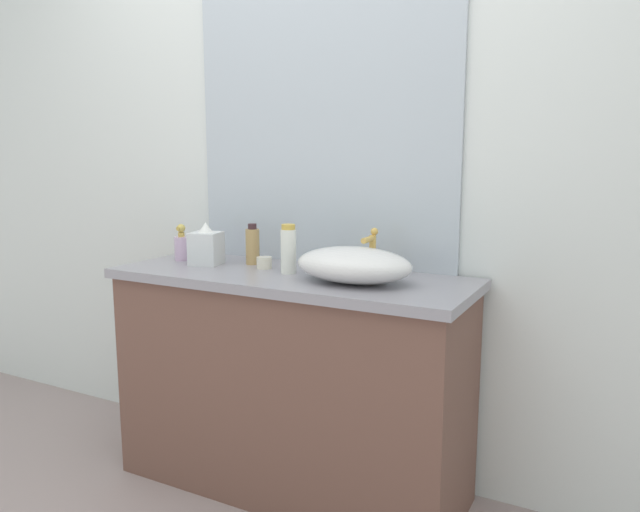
% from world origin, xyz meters
% --- Properties ---
extents(bathroom_wall_rear, '(6.00, 0.06, 2.60)m').
position_xyz_m(bathroom_wall_rear, '(0.00, 0.73, 1.30)').
color(bathroom_wall_rear, silver).
rests_on(bathroom_wall_rear, ground).
extents(vanity_counter, '(1.37, 0.51, 0.85)m').
position_xyz_m(vanity_counter, '(0.03, 0.44, 0.43)').
color(vanity_counter, brown).
rests_on(vanity_counter, ground).
extents(wall_mirror_panel, '(1.13, 0.01, 1.23)m').
position_xyz_m(wall_mirror_panel, '(0.03, 0.69, 1.46)').
color(wall_mirror_panel, '#B2BCC6').
rests_on(wall_mirror_panel, vanity_counter).
extents(sink_basin, '(0.42, 0.27, 0.12)m').
position_xyz_m(sink_basin, '(0.31, 0.40, 0.91)').
color(sink_basin, silver).
rests_on(sink_basin, vanity_counter).
extents(faucet, '(0.03, 0.11, 0.17)m').
position_xyz_m(faucet, '(0.31, 0.56, 0.95)').
color(faucet, gold).
rests_on(faucet, vanity_counter).
extents(soap_dispenser, '(0.06, 0.06, 0.15)m').
position_xyz_m(soap_dispenser, '(-0.51, 0.47, 0.91)').
color(soap_dispenser, '#CBAACA').
rests_on(soap_dispenser, vanity_counter).
extents(lotion_bottle, '(0.06, 0.06, 0.18)m').
position_xyz_m(lotion_bottle, '(0.03, 0.44, 0.94)').
color(lotion_bottle, white).
rests_on(lotion_bottle, vanity_counter).
extents(perfume_bottle, '(0.06, 0.06, 0.16)m').
position_xyz_m(perfume_bottle, '(-0.20, 0.54, 0.92)').
color(perfume_bottle, tan).
rests_on(perfume_bottle, vanity_counter).
extents(tissue_box, '(0.14, 0.14, 0.17)m').
position_xyz_m(tissue_box, '(-0.36, 0.45, 0.92)').
color(tissue_box, silver).
rests_on(tissue_box, vanity_counter).
extents(candle_jar, '(0.06, 0.06, 0.05)m').
position_xyz_m(candle_jar, '(-0.11, 0.48, 0.87)').
color(candle_jar, silver).
rests_on(candle_jar, vanity_counter).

